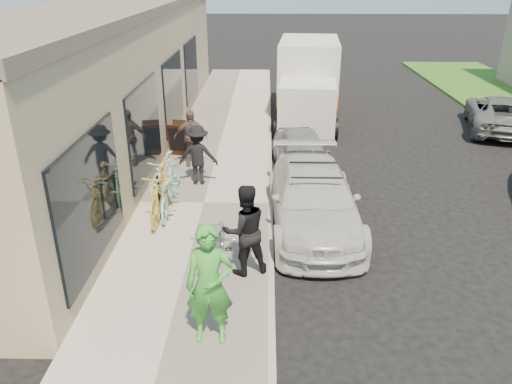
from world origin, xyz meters
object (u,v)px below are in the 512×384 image
object	(u,v)px
cruiser_bike_c	(161,193)
bike_rack	(159,193)
far_car_gray	(500,113)
bystander_a	(198,155)
sedan_white	(313,198)
woman_rider	(210,285)
cruiser_bike_b	(168,193)
sandwich_board	(180,139)
sedan_silver	(302,153)
cruiser_bike_a	(166,177)
bystander_b	(191,138)
tandem_bike	(217,250)
man_standing	(245,230)
moving_truck	(308,85)

from	to	relation	value
cruiser_bike_c	bike_rack	bearing A→B (deg)	118.71
far_car_gray	bystander_a	xyz separation A→B (m)	(-9.74, -5.28, 0.31)
sedan_white	woman_rider	size ratio (longest dim) A/B	2.44
sedan_white	cruiser_bike_b	bearing A→B (deg)	173.04
sandwich_board	sedan_white	distance (m)	5.40
sedan_white	sedan_silver	world-z (taller)	sedan_white
cruiser_bike_a	cruiser_bike_c	distance (m)	1.02
bike_rack	bystander_b	distance (m)	3.09
sandwich_board	tandem_bike	size ratio (longest dim) A/B	0.46
sedan_silver	cruiser_bike_b	distance (m)	4.19
tandem_bike	bystander_b	xyz separation A→B (m)	(-1.23, 5.54, 0.23)
tandem_bike	man_standing	bearing A→B (deg)	23.03
bike_rack	sedan_white	world-z (taller)	sedan_white
bike_rack	cruiser_bike_a	world-z (taller)	cruiser_bike_a
cruiser_bike_c	bystander_b	distance (m)	3.24
sandwich_board	cruiser_bike_b	world-z (taller)	sandwich_board
cruiser_bike_c	bystander_b	bearing A→B (deg)	88.39
sedan_silver	tandem_bike	size ratio (longest dim) A/B	1.61
tandem_bike	woman_rider	bearing A→B (deg)	-87.46
sedan_white	woman_rider	world-z (taller)	woman_rider
sedan_white	cruiser_bike_c	bearing A→B (deg)	177.54
moving_truck	bike_rack	bearing A→B (deg)	-109.48
tandem_bike	cruiser_bike_a	xyz separation A→B (m)	(-1.52, 3.34, -0.02)
moving_truck	bystander_a	world-z (taller)	moving_truck
bike_rack	sandwich_board	bearing A→B (deg)	92.55
man_standing	bystander_a	bearing A→B (deg)	-91.20
cruiser_bike_b	cruiser_bike_c	distance (m)	0.29
sedan_silver	tandem_bike	bearing A→B (deg)	-113.82
cruiser_bike_a	sedan_white	bearing A→B (deg)	-5.72
cruiser_bike_c	bystander_a	xyz separation A→B (m)	(0.57, 1.92, 0.18)
sedan_silver	moving_truck	bearing A→B (deg)	79.32
moving_truck	tandem_bike	world-z (taller)	moving_truck
bike_rack	cruiser_bike_a	size ratio (longest dim) A/B	0.46
far_car_gray	woman_rider	distance (m)	14.20
sandwich_board	bystander_b	size ratio (longest dim) A/B	0.62
sedan_white	cruiser_bike_a	distance (m)	3.53
sandwich_board	bike_rack	bearing A→B (deg)	-75.37
sedan_silver	moving_truck	world-z (taller)	moving_truck
sandwich_board	moving_truck	xyz separation A→B (m)	(4.04, 4.72, 0.59)
sandwich_board	woman_rider	xyz separation A→B (m)	(1.74, -7.95, 0.43)
cruiser_bike_a	woman_rider	bearing A→B (deg)	-60.41
far_car_gray	cruiser_bike_a	distance (m)	12.09
cruiser_bike_b	moving_truck	bearing A→B (deg)	63.68
tandem_bike	bystander_a	world-z (taller)	bystander_a
sedan_white	man_standing	size ratio (longest dim) A/B	2.70
woman_rider	cruiser_bike_b	world-z (taller)	woman_rider
sedan_silver	cruiser_bike_a	distance (m)	3.89
bike_rack	tandem_bike	world-z (taller)	tandem_bike
cruiser_bike_a	bystander_a	xyz separation A→B (m)	(0.65, 0.90, 0.22)
bike_rack	man_standing	bearing A→B (deg)	-49.09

